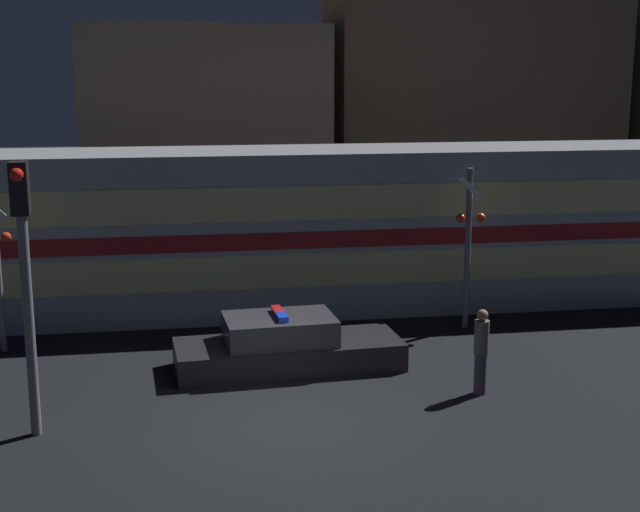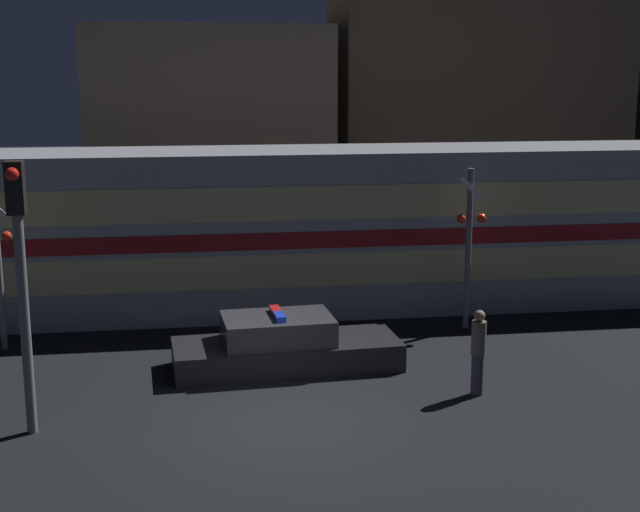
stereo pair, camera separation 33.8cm
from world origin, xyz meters
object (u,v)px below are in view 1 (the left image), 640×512
(police_car, at_px, (286,347))
(pedestrian, at_px, (481,351))
(crossing_signal_near, at_px, (468,241))
(train, at_px, (345,228))
(traffic_light_corner, at_px, (25,269))

(police_car, height_order, pedestrian, pedestrian)
(pedestrian, bearing_deg, crossing_signal_near, 75.00)
(train, bearing_deg, crossing_signal_near, -45.26)
(train, height_order, police_car, train)
(police_car, xyz_separation_m, crossing_signal_near, (4.79, 2.31, 1.72))
(train, bearing_deg, police_car, -114.46)
(pedestrian, xyz_separation_m, crossing_signal_near, (1.19, 4.46, 1.30))
(train, relative_size, police_car, 4.09)
(train, distance_m, crossing_signal_near, 3.64)
(police_car, distance_m, pedestrian, 4.21)
(police_car, bearing_deg, crossing_signal_near, 22.10)
(pedestrian, xyz_separation_m, traffic_light_corner, (-8.39, -0.65, 2.11))
(pedestrian, bearing_deg, police_car, 149.14)
(crossing_signal_near, bearing_deg, train, 134.74)
(police_car, distance_m, traffic_light_corner, 6.10)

